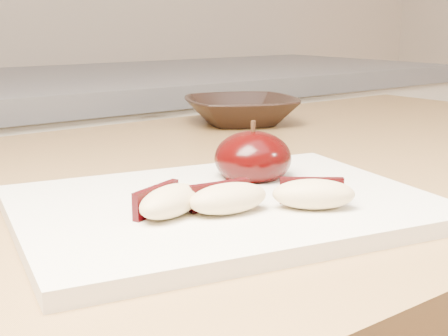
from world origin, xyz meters
TOP-DOWN VIEW (x-y plane):
  - cutting_board at (0.06, 0.37)m, footprint 0.36×0.30m
  - apple_half at (0.12, 0.41)m, footprint 0.08×0.08m
  - apple_wedge_a at (0.00, 0.36)m, footprint 0.07×0.05m
  - apple_wedge_b at (0.04, 0.34)m, footprint 0.07×0.04m
  - apple_wedge_c at (0.10, 0.31)m, footprint 0.07×0.06m
  - bowl at (0.34, 0.71)m, footprint 0.21×0.21m

SIDE VIEW (x-z plane):
  - cutting_board at x=0.06m, z-range 0.90..0.91m
  - bowl at x=0.34m, z-range 0.90..0.94m
  - apple_wedge_a at x=0.00m, z-range 0.91..0.94m
  - apple_wedge_b at x=0.04m, z-range 0.91..0.94m
  - apple_wedge_c at x=0.10m, z-range 0.91..0.94m
  - apple_half at x=0.12m, z-range 0.90..0.96m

